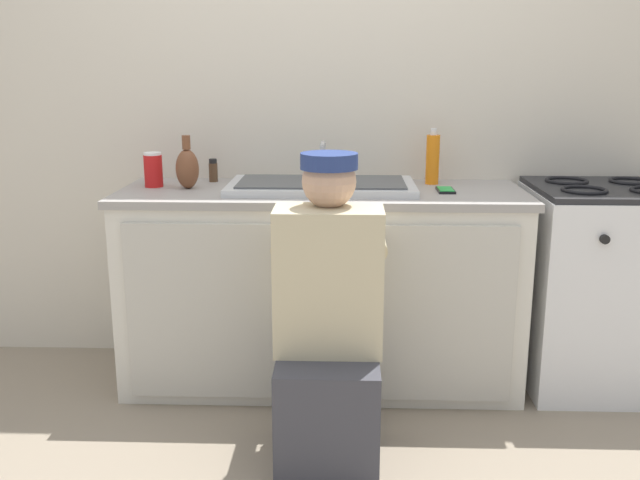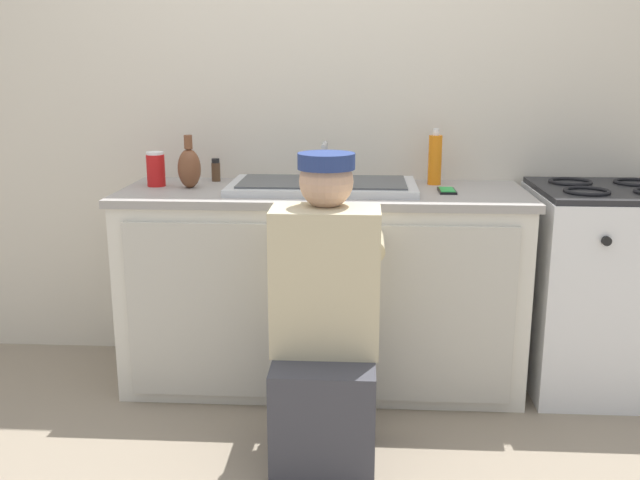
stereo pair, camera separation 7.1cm
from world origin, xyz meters
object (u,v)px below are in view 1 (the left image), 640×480
(spice_bottle_pepper, at_px, (213,171))
(sink_double_basin, at_px, (322,185))
(soda_cup_red, at_px, (153,170))
(stove_range, at_px, (599,286))
(vase_decorative, at_px, (187,168))
(plumber_person, at_px, (328,335))
(soap_bottle_orange, at_px, (433,159))
(cell_phone, at_px, (446,190))

(spice_bottle_pepper, bearing_deg, sink_double_basin, -21.29)
(soda_cup_red, distance_m, spice_bottle_pepper, 0.28)
(stove_range, bearing_deg, vase_decorative, 179.61)
(stove_range, xyz_separation_m, vase_decorative, (-1.80, 0.01, 0.51))
(plumber_person, bearing_deg, sink_double_basin, 93.95)
(plumber_person, relative_size, vase_decorative, 4.80)
(stove_range, xyz_separation_m, soap_bottle_orange, (-0.73, 0.17, 0.54))
(soap_bottle_orange, distance_m, spice_bottle_pepper, 1.00)
(sink_double_basin, height_order, stove_range, sink_double_basin)
(vase_decorative, bearing_deg, sink_double_basin, -1.00)
(soda_cup_red, bearing_deg, vase_decorative, -12.91)
(soap_bottle_orange, height_order, vase_decorative, soap_bottle_orange)
(vase_decorative, relative_size, spice_bottle_pepper, 2.19)
(sink_double_basin, height_order, plumber_person, plumber_person)
(plumber_person, xyz_separation_m, cell_phone, (0.48, 0.63, 0.42))
(vase_decorative, bearing_deg, soda_cup_red, 167.09)
(plumber_person, relative_size, soda_cup_red, 7.26)
(spice_bottle_pepper, bearing_deg, cell_phone, -12.30)
(sink_double_basin, bearing_deg, plumber_person, -86.05)
(soda_cup_red, bearing_deg, stove_range, -1.43)
(soap_bottle_orange, distance_m, soda_cup_red, 1.24)
(vase_decorative, distance_m, spice_bottle_pepper, 0.21)
(stove_range, bearing_deg, plumber_person, -150.97)
(cell_phone, xyz_separation_m, spice_bottle_pepper, (-1.03, 0.23, 0.04))
(cell_phone, bearing_deg, plumber_person, -127.68)
(vase_decorative, bearing_deg, stove_range, -0.39)
(sink_double_basin, bearing_deg, cell_phone, -3.09)
(sink_double_basin, relative_size, stove_range, 0.88)
(soda_cup_red, height_order, vase_decorative, vase_decorative)
(plumber_person, height_order, soda_cup_red, plumber_person)
(plumber_person, height_order, vase_decorative, same)
(cell_phone, relative_size, vase_decorative, 0.61)
(spice_bottle_pepper, bearing_deg, soda_cup_red, -147.61)
(stove_range, relative_size, soda_cup_red, 5.97)
(sink_double_basin, xyz_separation_m, soda_cup_red, (-0.74, 0.05, 0.06))
(soda_cup_red, height_order, spice_bottle_pepper, soda_cup_red)
(sink_double_basin, relative_size, soap_bottle_orange, 3.20)
(sink_double_basin, relative_size, soda_cup_red, 5.26)
(plumber_person, bearing_deg, soap_bottle_orange, 61.41)
(cell_phone, bearing_deg, stove_range, 2.18)
(plumber_person, distance_m, spice_bottle_pepper, 1.12)
(vase_decorative, bearing_deg, spice_bottle_pepper, 67.45)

